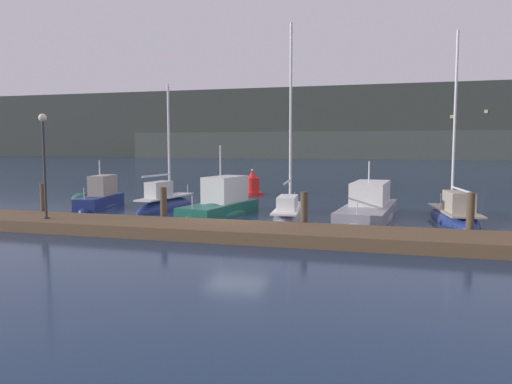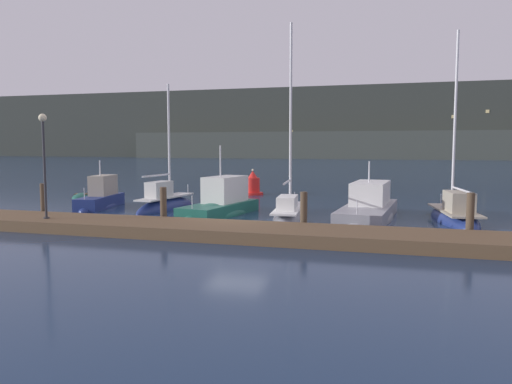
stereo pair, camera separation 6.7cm
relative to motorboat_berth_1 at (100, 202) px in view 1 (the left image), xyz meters
The scene contains 16 objects.
ground_plane 10.18m from the motorboat_berth_1, 24.04° to the right, with size 400.00×400.00×0.00m, color #192D4C.
dock 11.35m from the motorboat_berth_1, 35.08° to the right, with size 27.05×2.80×0.45m, color brown.
mooring_pile_0 4.91m from the motorboat_berth_1, 87.50° to the right, with size 0.28×0.28×1.70m, color #4C3D2D.
mooring_pile_1 7.95m from the motorboat_berth_1, 37.88° to the right, with size 0.28×0.28×1.67m, color #4C3D2D.
mooring_pile_2 13.25m from the motorboat_berth_1, 21.59° to the right, with size 0.28×0.28×1.62m, color #4C3D2D.
mooring_pile_3 19.01m from the motorboat_berth_1, 14.86° to the right, with size 0.28×0.28×1.74m, color #4C3D2D.
motorboat_berth_1 is the anchor object (origin of this frame).
sailboat_berth_2 3.85m from the motorboat_berth_1, ahead, with size 1.70×5.38×7.34m.
motorboat_berth_3 7.47m from the motorboat_berth_1, ahead, with size 2.90×6.08×4.12m.
sailboat_berth_4 11.07m from the motorboat_berth_1, ahead, with size 1.97×6.05×9.65m.
motorboat_berth_5 14.53m from the motorboat_berth_1, ahead, with size 2.85×7.61×3.38m.
sailboat_berth_6 18.35m from the motorboat_berth_1, ahead, with size 2.45×5.96×9.23m.
channel_buoy 11.12m from the motorboat_berth_1, 56.99° to the left, with size 1.47×1.47×1.80m.
dock_lamppost 7.86m from the motorboat_berth_1, 73.68° to the right, with size 0.32×0.32×4.25m.
hillside_backdrop 116.31m from the motorboat_berth_1, 84.97° to the left, with size 240.00×23.00×19.09m.
rowboat_adrift 6.17m from the motorboat_berth_1, 135.01° to the left, with size 1.98×2.93×0.56m.
Camera 1 is at (6.51, -19.90, 3.43)m, focal length 35.00 mm.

